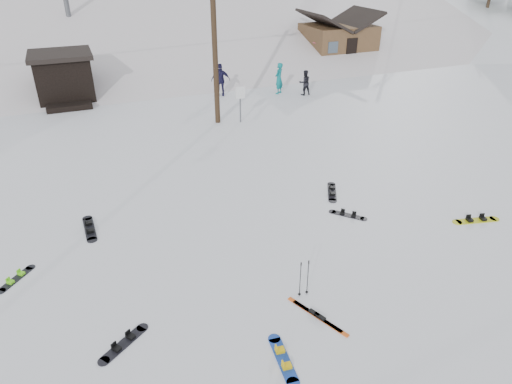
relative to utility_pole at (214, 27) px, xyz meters
name	(u,v)px	position (x,y,z in m)	size (l,w,h in m)	color
ground	(313,309)	(-2.00, -14.00, -4.68)	(200.00, 200.00, 0.00)	white
ski_slope	(115,112)	(-2.00, 41.00, -16.68)	(60.00, 75.00, 45.00)	silver
ridge_right	(372,86)	(36.00, 36.00, -15.68)	(34.00, 85.00, 36.00)	white
treeline_right	(406,17)	(34.00, 28.00, -4.68)	(20.00, 60.00, 10.00)	black
utility_pole	(214,27)	(0.00, 0.00, 0.00)	(2.00, 0.26, 9.00)	#3A2819
trail_sign	(240,98)	(1.10, -0.42, -3.41)	(0.50, 0.09, 1.85)	#595B60
lift_hut	(64,77)	(-7.00, 6.94, -3.32)	(3.40, 4.10, 2.75)	black
cabin	(338,41)	(13.00, 10.00, -3.20)	(5.39, 4.40, 3.77)	brown
hero_snowboard	(283,359)	(-3.38, -15.18, -4.65)	(0.42, 1.54, 0.11)	#1C46B8
hero_skis	(317,316)	(-2.03, -14.28, -4.65)	(0.82, 1.76, 0.10)	#C94C14
ski_poles	(304,278)	(-1.99, -13.43, -4.13)	(0.30, 0.08, 1.07)	black
board_scatter_a	(124,343)	(-6.58, -13.39, -4.65)	(1.24, 0.96, 0.10)	black
board_scatter_b	(90,228)	(-6.93, -8.05, -4.65)	(0.36, 1.70, 0.12)	black
board_scatter_c	(16,278)	(-9.00, -9.92, -4.66)	(0.95, 1.05, 0.09)	black
board_scatter_d	(348,215)	(1.24, -10.46, -4.66)	(0.98, 1.05, 0.09)	black
board_scatter_e	(476,220)	(5.01, -12.35, -4.65)	(1.62, 0.61, 0.12)	yellow
board_scatter_f	(332,192)	(1.58, -8.83, -4.65)	(0.92, 1.44, 0.11)	black
skier_teal	(279,78)	(5.05, 3.52, -3.75)	(0.68, 0.45, 1.86)	#0B7277
skier_dark	(305,83)	(6.39, 2.69, -3.93)	(0.73, 0.57, 1.49)	black
skier_pink	(317,53)	(10.76, 9.17, -3.72)	(1.24, 0.71, 1.92)	#C3455A
skier_navy	(221,80)	(1.63, 4.39, -3.72)	(1.13, 0.47, 1.92)	#191639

